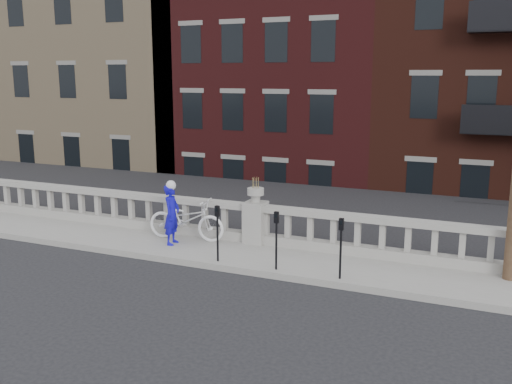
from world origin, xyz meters
The scene contains 10 objects.
ground centered at (0.00, 0.00, 0.00)m, with size 120.00×120.00×0.00m, color black.
sidewalk centered at (0.00, 3.00, 0.07)m, with size 32.00×2.20×0.15m, color gray.
balustrade centered at (0.00, 3.95, 0.64)m, with size 28.00×0.34×1.03m.
planter_pedestal centered at (0.00, 3.95, 0.83)m, with size 0.55×0.55×1.76m.
lower_level centered at (0.56, 23.04, 2.63)m, with size 80.00×44.00×20.80m.
parking_meter_b centered at (-0.20, 2.15, 1.00)m, with size 0.10×0.09×1.36m.
parking_meter_c centered at (1.30, 2.15, 1.00)m, with size 0.10×0.09×1.36m.
parking_meter_d centered at (2.80, 2.15, 1.00)m, with size 0.10×0.09×1.36m.
bicycle centered at (-1.81, 3.44, 0.71)m, with size 0.75×2.15×1.13m, color white.
cyclist centered at (-1.95, 2.94, 0.95)m, with size 0.58×0.38×1.59m, color #110BAF.
Camera 1 is at (5.83, -9.44, 4.53)m, focal length 40.00 mm.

